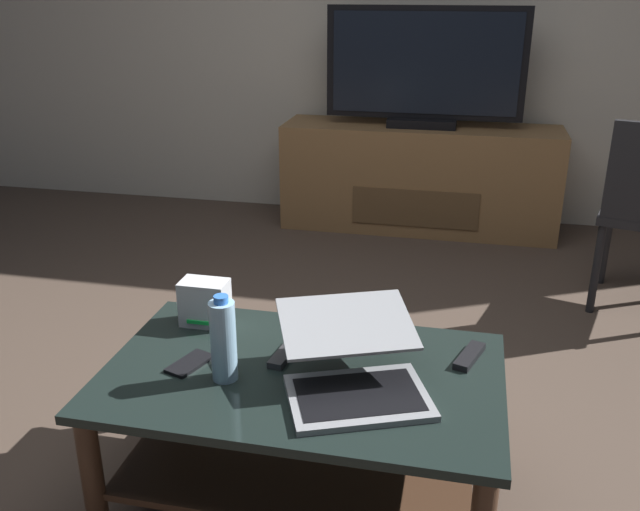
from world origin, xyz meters
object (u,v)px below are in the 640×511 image
(water_bottle_near, at_px, (223,340))
(soundbar_remote, at_px, (469,356))
(media_cabinet, at_px, (419,178))
(television, at_px, (425,70))
(cell_phone, at_px, (190,363))
(coffee_table, at_px, (302,411))
(tv_remote, at_px, (285,354))
(router_box, at_px, (205,303))
(laptop, at_px, (353,367))

(water_bottle_near, height_order, soundbar_remote, water_bottle_near)
(soundbar_remote, bearing_deg, media_cabinet, 116.50)
(television, xyz_separation_m, cell_phone, (-0.44, -2.54, -0.54))
(coffee_table, height_order, cell_phone, cell_phone)
(tv_remote, bearing_deg, coffee_table, -36.80)
(router_box, distance_m, tv_remote, 0.34)
(router_box, distance_m, cell_phone, 0.27)
(laptop, height_order, soundbar_remote, laptop)
(media_cabinet, height_order, water_bottle_near, water_bottle_near)
(coffee_table, relative_size, television, 0.97)
(television, relative_size, router_box, 7.77)
(television, distance_m, water_bottle_near, 2.64)
(laptop, distance_m, water_bottle_near, 0.36)
(coffee_table, height_order, television, television)
(water_bottle_near, xyz_separation_m, soundbar_remote, (0.65, 0.25, -0.11))
(laptop, xyz_separation_m, soundbar_remote, (0.30, 0.22, -0.05))
(media_cabinet, xyz_separation_m, router_box, (-0.49, -2.31, 0.18))
(coffee_table, relative_size, water_bottle_near, 4.46)
(media_cabinet, bearing_deg, tv_remote, -94.42)
(router_box, relative_size, water_bottle_near, 0.59)
(coffee_table, relative_size, laptop, 2.14)
(laptop, bearing_deg, water_bottle_near, -175.28)
(router_box, bearing_deg, television, 77.87)
(water_bottle_near, distance_m, tv_remote, 0.22)
(laptop, bearing_deg, media_cabinet, 90.70)
(media_cabinet, height_order, router_box, media_cabinet)
(soundbar_remote, bearing_deg, television, 116.57)
(media_cabinet, bearing_deg, laptop, -89.30)
(tv_remote, xyz_separation_m, soundbar_remote, (0.52, 0.10, 0.00))
(television, height_order, tv_remote, television)
(cell_phone, bearing_deg, water_bottle_near, -0.43)
(coffee_table, xyz_separation_m, soundbar_remote, (0.46, 0.17, 0.14))
(cell_phone, bearing_deg, media_cabinet, 99.56)
(coffee_table, xyz_separation_m, laptop, (0.15, -0.05, 0.20))
(laptop, distance_m, router_box, 0.59)
(television, distance_m, cell_phone, 2.64)
(coffee_table, distance_m, tv_remote, 0.17)
(tv_remote, bearing_deg, router_box, 161.79)
(water_bottle_near, relative_size, soundbar_remote, 1.56)
(router_box, xyz_separation_m, cell_phone, (0.05, -0.25, -0.07))
(coffee_table, distance_m, media_cabinet, 2.53)
(router_box, height_order, water_bottle_near, water_bottle_near)
(laptop, bearing_deg, coffee_table, 161.73)
(media_cabinet, relative_size, television, 1.45)
(water_bottle_near, distance_m, soundbar_remote, 0.71)
(television, bearing_deg, tv_remote, -94.46)
(television, bearing_deg, cell_phone, -99.88)
(television, xyz_separation_m, tv_remote, (-0.19, -2.44, -0.53))
(television, xyz_separation_m, soundbar_remote, (0.33, -2.34, -0.53))
(cell_phone, xyz_separation_m, tv_remote, (0.25, 0.10, 0.01))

